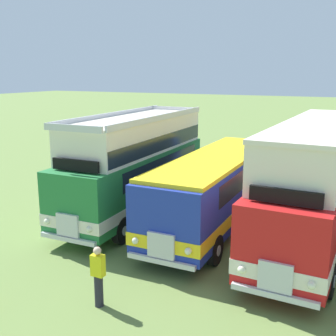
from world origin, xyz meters
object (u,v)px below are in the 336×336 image
bus_third_in_row (316,176)px  marshal_person (98,276)px  bus_first_in_row (136,162)px  bus_second_in_row (217,185)px

bus_third_in_row → marshal_person: (-4.58, -7.50, -1.59)m
marshal_person → bus_first_in_row: bearing=112.3°
bus_second_in_row → marshal_person: 7.36m
bus_second_in_row → bus_third_in_row: bearing=3.7°
bus_first_in_row → bus_second_in_row: size_ratio=0.94×
bus_third_in_row → marshal_person: bearing=-121.4°
bus_third_in_row → marshal_person: size_ratio=6.76×
bus_second_in_row → marshal_person: (-0.81, -7.26, -0.87)m
bus_third_in_row → marshal_person: 8.93m
bus_first_in_row → bus_second_in_row: bus_first_in_row is taller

